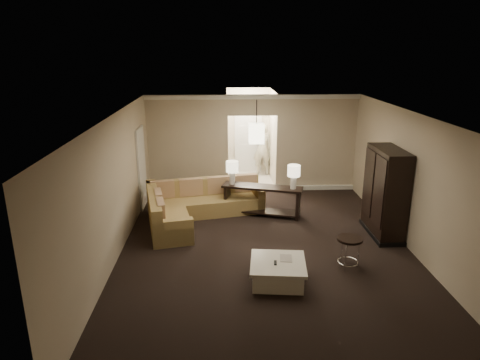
{
  "coord_description": "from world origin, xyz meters",
  "views": [
    {
      "loc": [
        -0.91,
        -7.99,
        4.05
      ],
      "look_at": [
        -0.49,
        1.2,
        1.18
      ],
      "focal_mm": 32.0,
      "sensor_mm": 36.0,
      "label": 1
    }
  ],
  "objects_px": {
    "coffee_table": "(278,271)",
    "armoire": "(385,194)",
    "console_table": "(262,198)",
    "drink_table": "(349,246)",
    "person": "(262,147)",
    "sectional_sofa": "(194,206)"
  },
  "relations": [
    {
      "from": "sectional_sofa",
      "to": "drink_table",
      "type": "distance_m",
      "value": 4.0
    },
    {
      "from": "console_table",
      "to": "drink_table",
      "type": "relative_size",
      "value": 3.32
    },
    {
      "from": "coffee_table",
      "to": "armoire",
      "type": "relative_size",
      "value": 0.54
    },
    {
      "from": "coffee_table",
      "to": "sectional_sofa",
      "type": "bearing_deg",
      "value": 118.74
    },
    {
      "from": "sectional_sofa",
      "to": "armoire",
      "type": "relative_size",
      "value": 1.53
    },
    {
      "from": "console_table",
      "to": "person",
      "type": "xyz_separation_m",
      "value": [
        0.35,
        3.6,
        0.49
      ]
    },
    {
      "from": "coffee_table",
      "to": "person",
      "type": "bearing_deg",
      "value": 86.91
    },
    {
      "from": "coffee_table",
      "to": "console_table",
      "type": "xyz_separation_m",
      "value": [
        0.02,
        3.2,
        0.26
      ]
    },
    {
      "from": "armoire",
      "to": "drink_table",
      "type": "relative_size",
      "value": 3.24
    },
    {
      "from": "console_table",
      "to": "armoire",
      "type": "distance_m",
      "value": 2.92
    },
    {
      "from": "drink_table",
      "to": "person",
      "type": "bearing_deg",
      "value": 99.44
    },
    {
      "from": "sectional_sofa",
      "to": "person",
      "type": "distance_m",
      "value": 4.33
    },
    {
      "from": "drink_table",
      "to": "person",
      "type": "xyz_separation_m",
      "value": [
        -1.05,
        6.33,
        0.51
      ]
    },
    {
      "from": "console_table",
      "to": "armoire",
      "type": "relative_size",
      "value": 1.03
    },
    {
      "from": "drink_table",
      "to": "person",
      "type": "distance_m",
      "value": 6.43
    },
    {
      "from": "coffee_table",
      "to": "console_table",
      "type": "relative_size",
      "value": 0.53
    },
    {
      "from": "console_table",
      "to": "person",
      "type": "distance_m",
      "value": 3.65
    },
    {
      "from": "sectional_sofa",
      "to": "person",
      "type": "height_order",
      "value": "person"
    },
    {
      "from": "sectional_sofa",
      "to": "drink_table",
      "type": "xyz_separation_m",
      "value": [
        3.08,
        -2.55,
        0.09
      ]
    },
    {
      "from": "console_table",
      "to": "armoire",
      "type": "height_order",
      "value": "armoire"
    },
    {
      "from": "drink_table",
      "to": "sectional_sofa",
      "type": "bearing_deg",
      "value": 140.32
    },
    {
      "from": "sectional_sofa",
      "to": "coffee_table",
      "type": "bearing_deg",
      "value": -73.14
    }
  ]
}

